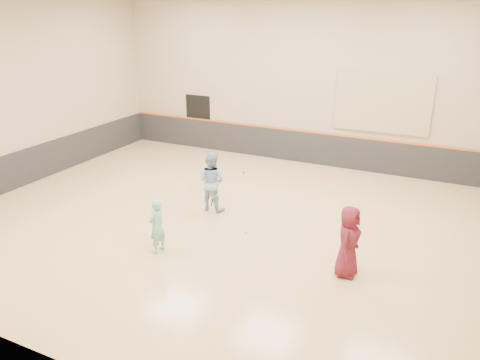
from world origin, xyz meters
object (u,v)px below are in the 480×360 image
at_px(instructor, 211,181).
at_px(young_man, 348,242).
at_px(girl, 157,226).
at_px(spare_racket, 244,169).

bearing_deg(instructor, young_man, 160.53).
bearing_deg(instructor, girl, 94.31).
distance_m(girl, young_man, 4.46).
xyz_separation_m(instructor, young_man, (4.41, -1.84, -0.05)).
relative_size(instructor, spare_racket, 2.37).
bearing_deg(girl, instructor, -174.57).
bearing_deg(spare_racket, girl, -83.91).
height_order(instructor, spare_racket, instructor).
relative_size(girl, spare_racket, 1.88).
bearing_deg(young_man, spare_racket, 46.63).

